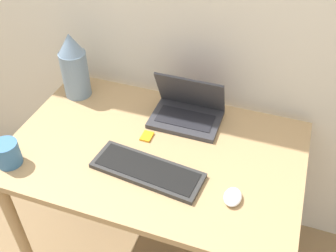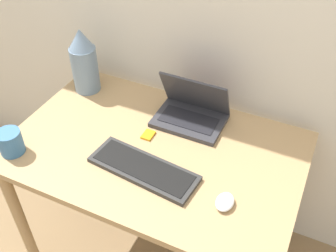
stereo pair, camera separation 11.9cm
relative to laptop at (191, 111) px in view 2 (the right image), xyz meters
name	(u,v)px [view 2 (the right image)]	position (x,y,z in m)	size (l,w,h in m)	color
desk	(155,164)	(-0.07, -0.23, -0.14)	(1.18, 0.75, 0.75)	tan
laptop	(191,111)	(0.00, 0.00, 0.00)	(0.30, 0.21, 0.21)	#333338
keyboard	(143,169)	(-0.05, -0.36, -0.04)	(0.44, 0.19, 0.02)	#2D2D2D
mouse	(225,202)	(0.28, -0.38, -0.03)	(0.06, 0.09, 0.03)	white
vase	(84,61)	(-0.54, 0.00, 0.11)	(0.12, 0.12, 0.31)	slate
mp3_player	(148,135)	(-0.12, -0.18, -0.04)	(0.04, 0.06, 0.01)	orange
mug	(10,142)	(-0.57, -0.49, 0.00)	(0.10, 0.10, 0.10)	teal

